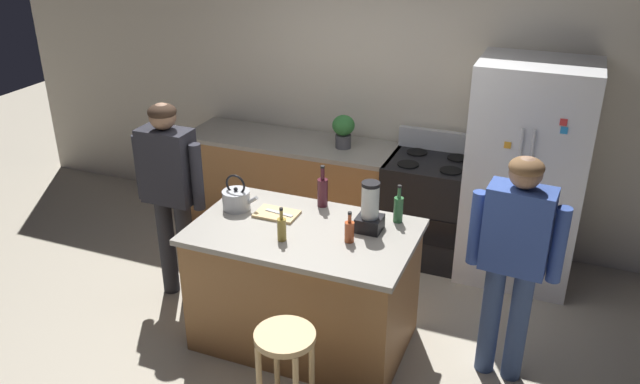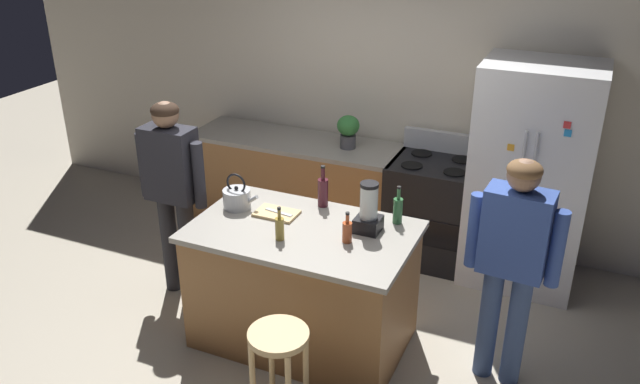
# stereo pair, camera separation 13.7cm
# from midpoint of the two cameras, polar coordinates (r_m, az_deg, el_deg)

# --- Properties ---
(ground_plane) EXTENTS (14.00, 14.00, 0.00)m
(ground_plane) POSITION_cam_midpoint_polar(r_m,az_deg,el_deg) (4.88, -2.18, -12.79)
(ground_plane) COLOR #B2A893
(back_wall) EXTENTS (8.00, 0.10, 2.70)m
(back_wall) POSITION_cam_midpoint_polar(r_m,az_deg,el_deg) (5.92, 5.38, 8.84)
(back_wall) COLOR beige
(back_wall) RESTS_ON ground_plane
(kitchen_island) EXTENTS (1.52, 0.94, 0.91)m
(kitchen_island) POSITION_cam_midpoint_polar(r_m,az_deg,el_deg) (4.61, -2.27, -8.29)
(kitchen_island) COLOR #9E6B3D
(kitchen_island) RESTS_ON ground_plane
(back_counter_run) EXTENTS (2.00, 0.64, 0.91)m
(back_counter_run) POSITION_cam_midpoint_polar(r_m,az_deg,el_deg) (6.14, -3.20, 0.64)
(back_counter_run) COLOR #9E6B3D
(back_counter_run) RESTS_ON ground_plane
(refrigerator) EXTENTS (0.90, 0.73, 1.85)m
(refrigerator) POSITION_cam_midpoint_polar(r_m,az_deg,el_deg) (5.42, 17.04, 1.48)
(refrigerator) COLOR silver
(refrigerator) RESTS_ON ground_plane
(stove_range) EXTENTS (0.76, 0.65, 1.09)m
(stove_range) POSITION_cam_midpoint_polar(r_m,az_deg,el_deg) (5.73, 9.01, -1.44)
(stove_range) COLOR black
(stove_range) RESTS_ON ground_plane
(person_by_island_left) EXTENTS (0.59, 0.22, 1.62)m
(person_by_island_left) POSITION_cam_midpoint_polar(r_m,az_deg,el_deg) (5.03, -13.93, 0.68)
(person_by_island_left) COLOR #26262B
(person_by_island_left) RESTS_ON ground_plane
(person_by_sink_right) EXTENTS (0.60, 0.25, 1.59)m
(person_by_sink_right) POSITION_cam_midpoint_polar(r_m,az_deg,el_deg) (4.19, 15.95, -4.99)
(person_by_sink_right) COLOR #384C7A
(person_by_sink_right) RESTS_ON ground_plane
(bar_stool) EXTENTS (0.36, 0.36, 0.70)m
(bar_stool) POSITION_cam_midpoint_polar(r_m,az_deg,el_deg) (3.88, -4.13, -14.27)
(bar_stool) COLOR tan
(bar_stool) RESTS_ON ground_plane
(potted_plant) EXTENTS (0.20, 0.20, 0.30)m
(potted_plant) POSITION_cam_midpoint_polar(r_m,az_deg,el_deg) (5.72, 1.40, 5.58)
(potted_plant) COLOR #4C4C51
(potted_plant) RESTS_ON back_counter_run
(blender_appliance) EXTENTS (0.17, 0.17, 0.35)m
(blender_appliance) POSITION_cam_midpoint_polar(r_m,az_deg,el_deg) (4.31, 3.53, -1.63)
(blender_appliance) COLOR black
(blender_appliance) RESTS_ON kitchen_island
(bottle_cooking_sauce) EXTENTS (0.06, 0.06, 0.22)m
(bottle_cooking_sauce) POSITION_cam_midpoint_polar(r_m,az_deg,el_deg) (4.20, 1.68, -3.46)
(bottle_cooking_sauce) COLOR #B24C26
(bottle_cooking_sauce) RESTS_ON kitchen_island
(bottle_wine) EXTENTS (0.08, 0.08, 0.32)m
(bottle_wine) POSITION_cam_midpoint_polar(r_m,az_deg,el_deg) (4.65, -0.62, 0.06)
(bottle_wine) COLOR #471923
(bottle_wine) RESTS_ON kitchen_island
(bottle_olive_oil) EXTENTS (0.07, 0.07, 0.28)m
(bottle_olive_oil) POSITION_cam_midpoint_polar(r_m,az_deg,el_deg) (4.46, 6.08, -1.47)
(bottle_olive_oil) COLOR #2D6638
(bottle_olive_oil) RESTS_ON kitchen_island
(bottle_vinegar) EXTENTS (0.06, 0.06, 0.24)m
(bottle_vinegar) POSITION_cam_midpoint_polar(r_m,az_deg,el_deg) (4.22, -4.34, -3.24)
(bottle_vinegar) COLOR olive
(bottle_vinegar) RESTS_ON kitchen_island
(tea_kettle) EXTENTS (0.28, 0.20, 0.27)m
(tea_kettle) POSITION_cam_midpoint_polar(r_m,az_deg,el_deg) (4.67, -8.24, -0.61)
(tea_kettle) COLOR #B7BABF
(tea_kettle) RESTS_ON kitchen_island
(cutting_board) EXTENTS (0.30, 0.20, 0.02)m
(cutting_board) POSITION_cam_midpoint_polar(r_m,az_deg,el_deg) (4.57, -4.71, -1.96)
(cutting_board) COLOR tan
(cutting_board) RESTS_ON kitchen_island
(chef_knife) EXTENTS (0.22, 0.06, 0.01)m
(chef_knife) POSITION_cam_midpoint_polar(r_m,az_deg,el_deg) (4.56, -4.50, -1.86)
(chef_knife) COLOR #B7BABF
(chef_knife) RESTS_ON cutting_board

